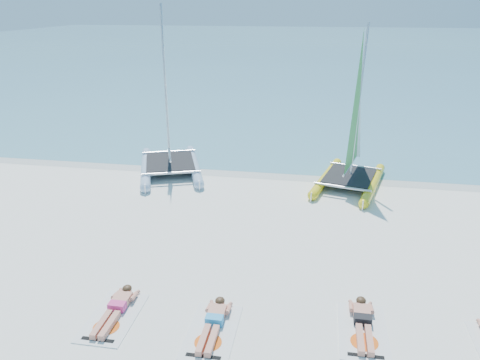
# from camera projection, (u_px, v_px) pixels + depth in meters

# --- Properties ---
(ground) EXTENTS (140.00, 140.00, 0.00)m
(ground) POSITION_uv_depth(u_px,v_px,m) (259.00, 238.00, 13.58)
(ground) COLOR white
(ground) RESTS_ON ground
(sea) EXTENTS (140.00, 115.00, 0.01)m
(sea) POSITION_uv_depth(u_px,v_px,m) (313.00, 46.00, 71.55)
(sea) COLOR #71B9BC
(sea) RESTS_ON ground
(wet_sand_strip) EXTENTS (140.00, 1.40, 0.01)m
(wet_sand_strip) POSITION_uv_depth(u_px,v_px,m) (277.00, 173.00, 18.64)
(wet_sand_strip) COLOR beige
(wet_sand_strip) RESTS_ON ground
(catamaran_blue) EXTENTS (3.80, 5.32, 6.59)m
(catamaran_blue) POSITION_uv_depth(u_px,v_px,m) (168.00, 123.00, 18.30)
(catamaran_blue) COLOR #ACC4E2
(catamaran_blue) RESTS_ON ground
(catamaran_yellow) EXTENTS (3.05, 4.79, 5.93)m
(catamaran_yellow) POSITION_uv_depth(u_px,v_px,m) (355.00, 134.00, 17.19)
(catamaran_yellow) COLOR yellow
(catamaran_yellow) RESTS_ON ground
(towel_a) EXTENTS (1.00, 1.85, 0.02)m
(towel_a) POSITION_uv_depth(u_px,v_px,m) (113.00, 317.00, 10.16)
(towel_a) COLOR silver
(towel_a) RESTS_ON ground
(sunbather_a) EXTENTS (0.37, 1.73, 0.26)m
(sunbather_a) POSITION_uv_depth(u_px,v_px,m) (116.00, 308.00, 10.30)
(sunbather_a) COLOR tan
(sunbather_a) RESTS_ON towel_a
(towel_b) EXTENTS (1.00, 1.85, 0.02)m
(towel_b) POSITION_uv_depth(u_px,v_px,m) (212.00, 331.00, 9.72)
(towel_b) COLOR silver
(towel_b) RESTS_ON ground
(sunbather_b) EXTENTS (0.37, 1.73, 0.26)m
(sunbather_b) POSITION_uv_depth(u_px,v_px,m) (214.00, 321.00, 9.86)
(sunbather_b) COLOR tan
(sunbather_b) RESTS_ON towel_b
(towel_c) EXTENTS (1.00, 1.85, 0.02)m
(towel_c) POSITION_uv_depth(u_px,v_px,m) (363.00, 331.00, 9.73)
(towel_c) COLOR silver
(towel_c) RESTS_ON ground
(sunbather_c) EXTENTS (0.37, 1.73, 0.26)m
(sunbather_c) POSITION_uv_depth(u_px,v_px,m) (363.00, 321.00, 9.87)
(sunbather_c) COLOR tan
(sunbather_c) RESTS_ON towel_c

